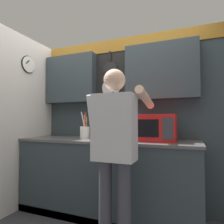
{
  "coord_description": "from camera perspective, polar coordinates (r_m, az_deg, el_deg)",
  "views": [
    {
      "loc": [
        0.99,
        -2.31,
        1.16
      ],
      "look_at": [
        -0.02,
        0.22,
        1.28
      ],
      "focal_mm": 32.0,
      "sensor_mm": 36.0,
      "label": 1
    }
  ],
  "objects": [
    {
      "name": "person",
      "position": [
        1.84,
        0.85,
        -8.43
      ],
      "size": [
        0.54,
        0.64,
        1.64
      ],
      "color": "#383842",
      "rests_on": "ground_plane"
    },
    {
      "name": "side_wall",
      "position": [
        2.88,
        -25.95,
        -1.99
      ],
      "size": [
        0.07,
        1.6,
        2.33
      ],
      "color": "silver",
      "rests_on": "ground_plane"
    },
    {
      "name": "knife_block",
      "position": [
        2.46,
        2.76,
        -5.7
      ],
      "size": [
        0.11,
        0.15,
        0.26
      ],
      "color": "brown",
      "rests_on": "base_cabinet_counter"
    },
    {
      "name": "microwave",
      "position": [
        2.36,
        11.84,
        -4.41
      ],
      "size": [
        0.5,
        0.35,
        0.31
      ],
      "color": "red",
      "rests_on": "base_cabinet_counter"
    },
    {
      "name": "back_wall_unit",
      "position": [
        2.81,
        0.99,
        3.4
      ],
      "size": [
        2.8,
        0.2,
        2.33
      ],
      "color": "#2D383D",
      "rests_on": "ground_plane"
    },
    {
      "name": "ground_plane",
      "position": [
        2.77,
        -1.57,
        -27.27
      ],
      "size": [
        14.0,
        14.0,
        0.0
      ],
      "primitive_type": "plane",
      "color": "#38383D"
    },
    {
      "name": "base_cabinet_counter",
      "position": [
        2.61,
        -1.58,
        -18.07
      ],
      "size": [
        2.23,
        0.67,
        0.93
      ],
      "color": "#2D383D",
      "rests_on": "ground_plane"
    },
    {
      "name": "utensil_crock",
      "position": [
        2.67,
        -7.72,
        -5.56
      ],
      "size": [
        0.13,
        0.13,
        0.35
      ],
      "color": "white",
      "rests_on": "base_cabinet_counter"
    }
  ]
}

